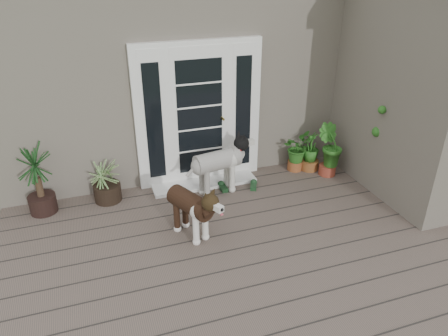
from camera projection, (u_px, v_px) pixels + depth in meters
name	position (u px, v px, depth m)	size (l,w,h in m)	color
deck	(269.00, 265.00, 4.94)	(6.20, 4.60, 0.12)	#6B5B4C
house_main	(179.00, 60.00, 7.85)	(7.40, 4.00, 3.10)	#665E54
house_wing	(428.00, 92.00, 6.02)	(1.60, 2.40, 3.10)	#665E54
door_unit	(199.00, 114.00, 6.22)	(1.90, 0.14, 2.15)	white
door_step	(204.00, 183.00, 6.53)	(1.60, 0.40, 0.05)	white
brindle_dog	(191.00, 212.00, 5.21)	(0.36, 0.83, 0.69)	#351F13
white_dog	(217.00, 169.00, 6.16)	(0.39, 0.92, 0.76)	silver
spider_plant	(106.00, 179.00, 5.97)	(0.64, 0.64, 0.69)	#87995E
yucca	(38.00, 180.00, 5.63)	(0.69, 0.69, 1.00)	black
herb_a	(296.00, 154.00, 6.86)	(0.45, 0.45, 0.57)	#1B5E20
herb_b	(329.00, 156.00, 6.70)	(0.42, 0.42, 0.63)	#175016
herb_c	(310.00, 155.00, 6.90)	(0.32, 0.32, 0.50)	#244F16
sapling	(385.00, 140.00, 6.08)	(0.47, 0.47, 1.59)	#235A19
clog_left	(223.00, 187.00, 6.38)	(0.13, 0.27, 0.08)	#143218
clog_right	(254.00, 185.00, 6.43)	(0.12, 0.27, 0.08)	#16381B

